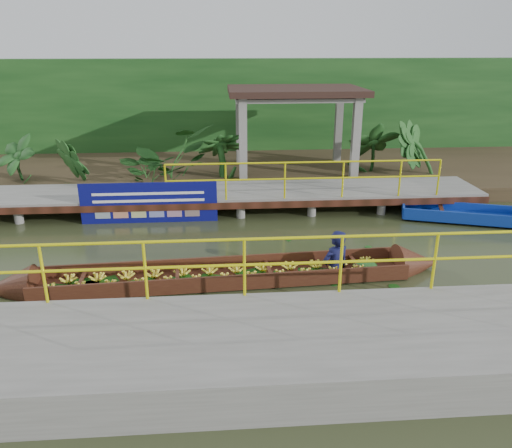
{
  "coord_description": "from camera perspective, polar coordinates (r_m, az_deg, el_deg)",
  "views": [
    {
      "loc": [
        0.43,
        -10.44,
        4.62
      ],
      "look_at": [
        1.26,
        0.5,
        0.6
      ],
      "focal_mm": 35.0,
      "sensor_mm": 36.0,
      "label": 1
    }
  ],
  "objects": [
    {
      "name": "tropical_plants",
      "position": [
        16.1,
        -4.52,
        7.8
      ],
      "size": [
        14.19,
        1.19,
        1.49
      ],
      "color": "#133D14",
      "rests_on": "ground"
    },
    {
      "name": "land_strip",
      "position": [
        18.47,
        -5.59,
        6.27
      ],
      "size": [
        30.0,
        8.0,
        0.45
      ],
      "primitive_type": "cube",
      "color": "#2E2617",
      "rests_on": "ground"
    },
    {
      "name": "moored_blue_boat",
      "position": [
        14.91,
        25.61,
        0.65
      ],
      "size": [
        3.69,
        2.0,
        0.86
      ],
      "rotation": [
        0.0,
        0.0,
        -0.32
      ],
      "color": "#0E2F9B",
      "rests_on": "ground"
    },
    {
      "name": "foliage_backdrop",
      "position": [
        20.61,
        -5.64,
        12.74
      ],
      "size": [
        30.0,
        0.8,
        4.0
      ],
      "primitive_type": "cube",
      "color": "#133D14",
      "rests_on": "ground"
    },
    {
      "name": "pavilion",
      "position": [
        17.03,
        4.5,
        13.99
      ],
      "size": [
        4.4,
        3.0,
        3.0
      ],
      "color": "slate",
      "rests_on": "ground"
    },
    {
      "name": "near_dock",
      "position": [
        7.61,
        0.76,
        -14.46
      ],
      "size": [
        18.0,
        2.4,
        1.73
      ],
      "color": "slate",
      "rests_on": "ground"
    },
    {
      "name": "far_dock",
      "position": [
        14.48,
        -5.79,
        3.4
      ],
      "size": [
        16.0,
        2.06,
        1.66
      ],
      "color": "slate",
      "rests_on": "ground"
    },
    {
      "name": "blue_banner",
      "position": [
        13.67,
        -12.12,
        2.37
      ],
      "size": [
        3.64,
        0.04,
        1.14
      ],
      "color": "#0C0D62",
      "rests_on": "ground"
    },
    {
      "name": "ground",
      "position": [
        11.42,
        -6.14,
        -3.85
      ],
      "size": [
        80.0,
        80.0,
        0.0
      ],
      "primitive_type": "plane",
      "color": "#2B3219",
      "rests_on": "ground"
    },
    {
      "name": "vendor_boat",
      "position": [
        10.23,
        -1.33,
        -5.06
      ],
      "size": [
        9.3,
        1.47,
        2.2
      ],
      "rotation": [
        0.0,
        0.0,
        0.06
      ],
      "color": "#39160F",
      "rests_on": "ground"
    }
  ]
}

